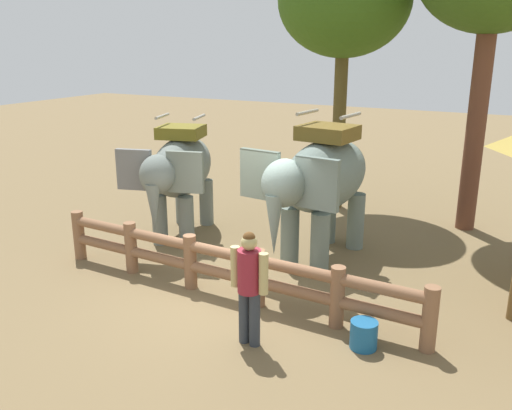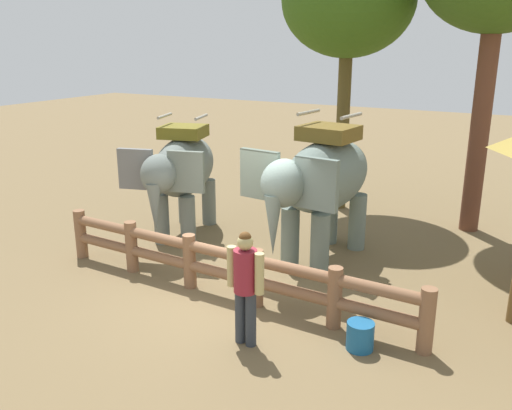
# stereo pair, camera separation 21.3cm
# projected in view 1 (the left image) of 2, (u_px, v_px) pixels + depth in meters

# --- Properties ---
(ground_plane) EXTENTS (60.00, 60.00, 0.00)m
(ground_plane) POSITION_uv_depth(u_px,v_px,m) (222.00, 297.00, 9.98)
(ground_plane) COLOR brown
(log_fence) EXTENTS (7.58, 0.58, 1.05)m
(log_fence) POSITION_uv_depth(u_px,v_px,m) (223.00, 266.00, 9.86)
(log_fence) COLOR brown
(log_fence) RESTS_ON ground
(elephant_near_left) EXTENTS (2.23, 3.42, 2.86)m
(elephant_near_left) POSITION_uv_depth(u_px,v_px,m) (180.00, 171.00, 12.64)
(elephant_near_left) COLOR slate
(elephant_near_left) RESTS_ON ground
(elephant_center) EXTENTS (2.07, 3.68, 3.12)m
(elephant_center) POSITION_uv_depth(u_px,v_px,m) (321.00, 180.00, 11.20)
(elephant_center) COLOR slate
(elephant_center) RESTS_ON ground
(tourist_woman_in_black) EXTENTS (0.65, 0.39, 1.83)m
(tourist_woman_in_black) POSITION_uv_depth(u_px,v_px,m) (249.00, 281.00, 8.17)
(tourist_woman_in_black) COLOR #2E343D
(tourist_woman_in_black) RESTS_ON ground
(tree_back_center) EXTENTS (3.40, 3.40, 6.94)m
(tree_back_center) POSITION_uv_depth(u_px,v_px,m) (344.00, 2.00, 13.87)
(tree_back_center) COLOR brown
(tree_back_center) RESTS_ON ground
(feed_bucket) EXTENTS (0.42, 0.42, 0.44)m
(feed_bucket) POSITION_uv_depth(u_px,v_px,m) (364.00, 335.00, 8.29)
(feed_bucket) COLOR #19598C
(feed_bucket) RESTS_ON ground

